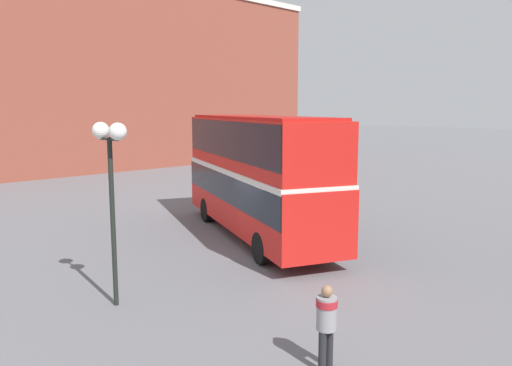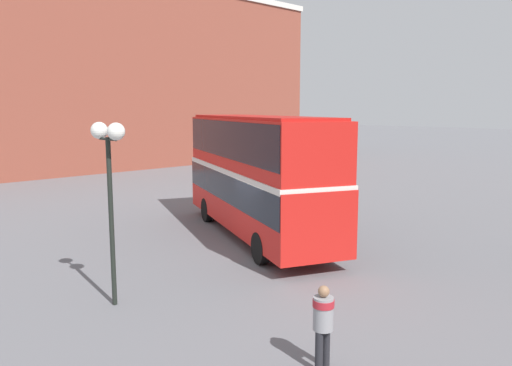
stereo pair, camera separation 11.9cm
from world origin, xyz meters
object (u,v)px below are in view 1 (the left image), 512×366
object	(u,v)px
double_decker_bus	(256,168)
pedestrian_foreground	(326,318)
parked_car_kerb_near	(238,169)
street_lamp_twin_globe	(110,158)

from	to	relation	value
double_decker_bus	pedestrian_foreground	distance (m)	10.30
pedestrian_foreground	parked_car_kerb_near	world-z (taller)	pedestrian_foreground
parked_car_kerb_near	street_lamp_twin_globe	size ratio (longest dim) A/B	0.91
double_decker_bus	pedestrian_foreground	size ratio (longest dim) A/B	6.43
pedestrian_foreground	parked_car_kerb_near	distance (m)	25.25
double_decker_bus	parked_car_kerb_near	distance (m)	15.21
parked_car_kerb_near	street_lamp_twin_globe	bearing A→B (deg)	126.01
double_decker_bus	pedestrian_foreground	bearing A→B (deg)	-13.52
parked_car_kerb_near	pedestrian_foreground	bearing A→B (deg)	137.81
double_decker_bus	street_lamp_twin_globe	xyz separation A→B (m)	(2.48, -7.37, 1.08)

